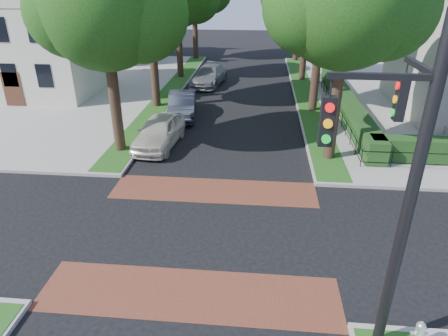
{
  "coord_description": "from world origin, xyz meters",
  "views": [
    {
      "loc": [
        1.88,
        -12.16,
        8.64
      ],
      "look_at": [
        0.54,
        2.24,
        1.6
      ],
      "focal_mm": 32.0,
      "sensor_mm": 36.0,
      "label": 1
    }
  ],
  "objects": [
    {
      "name": "ground",
      "position": [
        0.0,
        0.0,
        0.0
      ],
      "size": [
        120.0,
        120.0,
        0.0
      ],
      "primitive_type": "plane",
      "color": "black",
      "rests_on": "ground"
    },
    {
      "name": "sidewalk_nw",
      "position": [
        -19.5,
        19.0,
        0.07
      ],
      "size": [
        30.0,
        30.0,
        0.15
      ],
      "primitive_type": "cube",
      "color": "gray",
      "rests_on": "ground"
    },
    {
      "name": "crosswalk_far",
      "position": [
        0.0,
        3.2,
        0.01
      ],
      "size": [
        9.0,
        2.2,
        0.01
      ],
      "primitive_type": "cube",
      "color": "brown",
      "rests_on": "ground"
    },
    {
      "name": "crosswalk_near",
      "position": [
        0.0,
        -3.2,
        0.01
      ],
      "size": [
        9.0,
        2.2,
        0.01
      ],
      "primitive_type": "cube",
      "color": "brown",
      "rests_on": "ground"
    },
    {
      "name": "grass_strip_ne",
      "position": [
        5.4,
        19.1,
        0.16
      ],
      "size": [
        1.6,
        29.8,
        0.02
      ],
      "primitive_type": "cube",
      "color": "#274D16",
      "rests_on": "sidewalk_ne"
    },
    {
      "name": "grass_strip_nw",
      "position": [
        -5.4,
        19.1,
        0.16
      ],
      "size": [
        1.6,
        29.8,
        0.02
      ],
      "primitive_type": "cube",
      "color": "#274D16",
      "rests_on": "sidewalk_nw"
    },
    {
      "name": "tree_right_near",
      "position": [
        5.6,
        7.24,
        7.63
      ],
      "size": [
        7.75,
        6.67,
        10.66
      ],
      "color": "black",
      "rests_on": "sidewalk_ne"
    },
    {
      "name": "tree_left_near",
      "position": [
        -5.4,
        7.23,
        7.27
      ],
      "size": [
        7.5,
        6.45,
        10.2
      ],
      "color": "black",
      "rests_on": "sidewalk_nw"
    },
    {
      "name": "hedge_main_road",
      "position": [
        7.7,
        15.0,
        0.75
      ],
      "size": [
        1.0,
        18.0,
        1.2
      ],
      "primitive_type": "cube",
      "color": "#143B16",
      "rests_on": "sidewalk_ne"
    },
    {
      "name": "fence_main_road",
      "position": [
        6.9,
        15.0,
        0.6
      ],
      "size": [
        0.06,
        18.0,
        0.9
      ],
      "primitive_type": null,
      "color": "black",
      "rests_on": "sidewalk_ne"
    },
    {
      "name": "house_left_near",
      "position": [
        -15.49,
        17.99,
        5.04
      ],
      "size": [
        10.0,
        9.0,
        10.14
      ],
      "color": "beige",
      "rests_on": "sidewalk_nw"
    },
    {
      "name": "house_left_far",
      "position": [
        -15.49,
        31.99,
        5.04
      ],
      "size": [
        10.0,
        9.0,
        10.14
      ],
      "color": "beige",
      "rests_on": "sidewalk_nw"
    },
    {
      "name": "traffic_signal",
      "position": [
        4.89,
        -4.41,
        4.71
      ],
      "size": [
        2.17,
        2.0,
        8.0
      ],
      "color": "black",
      "rests_on": "sidewalk_se"
    },
    {
      "name": "parked_car_front",
      "position": [
        -3.6,
        8.02,
        0.84
      ],
      "size": [
        2.37,
        5.06,
        1.67
      ],
      "primitive_type": "imported",
      "rotation": [
        0.0,
        0.0,
        -0.08
      ],
      "color": "silver",
      "rests_on": "ground"
    },
    {
      "name": "parked_car_middle",
      "position": [
        -3.28,
        13.15,
        0.81
      ],
      "size": [
        2.38,
        5.1,
        1.62
      ],
      "primitive_type": "imported",
      "rotation": [
        0.0,
        0.0,
        0.14
      ],
      "color": "black",
      "rests_on": "ground"
    },
    {
      "name": "parked_car_rear",
      "position": [
        -2.58,
        21.84,
        0.8
      ],
      "size": [
        3.1,
        5.8,
        1.6
      ],
      "primitive_type": "imported",
      "rotation": [
        0.0,
        0.0,
        -0.16
      ],
      "color": "gray",
      "rests_on": "ground"
    },
    {
      "name": "fire_hydrant",
      "position": [
        6.07,
        -4.61,
        0.54
      ],
      "size": [
        0.42,
        0.42,
        0.81
      ],
      "rotation": [
        0.0,
        0.0,
        0.13
      ],
      "color": "silver",
      "rests_on": "sidewalk_se"
    }
  ]
}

